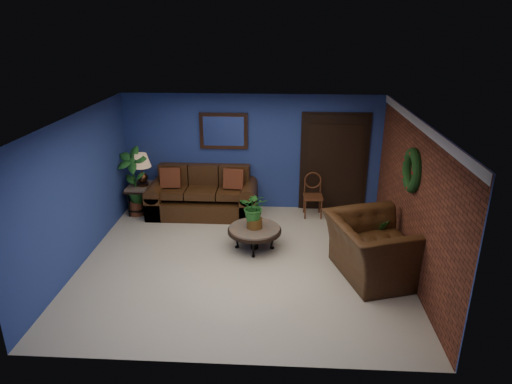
# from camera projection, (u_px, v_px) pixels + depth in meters

# --- Properties ---
(floor) EXTENTS (5.50, 5.50, 0.00)m
(floor) POSITION_uv_depth(u_px,v_px,m) (243.00, 262.00, 7.89)
(floor) COLOR beige
(floor) RESTS_ON ground
(wall_back) EXTENTS (5.50, 0.04, 2.50)m
(wall_back) POSITION_uv_depth(u_px,v_px,m) (252.00, 153.00, 9.78)
(wall_back) COLOR navy
(wall_back) RESTS_ON ground
(wall_left) EXTENTS (0.04, 5.00, 2.50)m
(wall_left) POSITION_uv_depth(u_px,v_px,m) (78.00, 191.00, 7.59)
(wall_left) COLOR navy
(wall_left) RESTS_ON ground
(wall_right_brick) EXTENTS (0.04, 5.00, 2.50)m
(wall_right_brick) POSITION_uv_depth(u_px,v_px,m) (413.00, 198.00, 7.30)
(wall_right_brick) COLOR brown
(wall_right_brick) RESTS_ON ground
(ceiling) EXTENTS (5.50, 5.00, 0.02)m
(ceiling) POSITION_uv_depth(u_px,v_px,m) (241.00, 119.00, 7.00)
(ceiling) COLOR silver
(ceiling) RESTS_ON wall_back
(crown_molding) EXTENTS (0.03, 5.00, 0.14)m
(crown_molding) POSITION_uv_depth(u_px,v_px,m) (421.00, 125.00, 6.88)
(crown_molding) COLOR white
(crown_molding) RESTS_ON wall_right_brick
(wall_mirror) EXTENTS (1.02, 0.06, 0.77)m
(wall_mirror) POSITION_uv_depth(u_px,v_px,m) (224.00, 131.00, 9.60)
(wall_mirror) COLOR #472918
(wall_mirror) RESTS_ON wall_back
(closet_door) EXTENTS (1.44, 0.06, 2.18)m
(closet_door) POSITION_uv_depth(u_px,v_px,m) (334.00, 163.00, 9.73)
(closet_door) COLOR black
(closet_door) RESTS_ON wall_back
(wreath) EXTENTS (0.16, 0.72, 0.72)m
(wreath) POSITION_uv_depth(u_px,v_px,m) (412.00, 170.00, 7.19)
(wreath) COLOR black
(wreath) RESTS_ON wall_right_brick
(sofa) EXTENTS (2.29, 0.99, 1.03)m
(sofa) POSITION_uv_depth(u_px,v_px,m) (204.00, 198.00, 9.77)
(sofa) COLOR #412512
(sofa) RESTS_ON ground
(coffee_table) EXTENTS (0.97, 0.97, 0.42)m
(coffee_table) POSITION_uv_depth(u_px,v_px,m) (254.00, 230.00, 8.23)
(coffee_table) COLOR #56514B
(coffee_table) RESTS_ON ground
(end_table) EXTENTS (0.68, 0.68, 0.62)m
(end_table) POSITION_uv_depth(u_px,v_px,m) (144.00, 192.00, 9.76)
(end_table) COLOR #56514B
(end_table) RESTS_ON ground
(table_lamp) EXTENTS (0.41, 0.41, 0.67)m
(table_lamp) POSITION_uv_depth(u_px,v_px,m) (141.00, 166.00, 9.55)
(table_lamp) COLOR #472918
(table_lamp) RESTS_ON end_table
(side_chair) EXTENTS (0.41, 0.41, 0.92)m
(side_chair) POSITION_uv_depth(u_px,v_px,m) (313.00, 192.00, 9.61)
(side_chair) COLOR #5C2D1A
(side_chair) RESTS_ON ground
(armchair) EXTENTS (1.68, 1.80, 0.97)m
(armchair) POSITION_uv_depth(u_px,v_px,m) (374.00, 248.00, 7.33)
(armchair) COLOR #412512
(armchair) RESTS_ON ground
(coffee_plant) EXTENTS (0.55, 0.49, 0.68)m
(coffee_plant) POSITION_uv_depth(u_px,v_px,m) (254.00, 209.00, 8.07)
(coffee_plant) COLOR brown
(coffee_plant) RESTS_ON coffee_table
(floor_plant) EXTENTS (0.34, 0.28, 0.74)m
(floor_plant) POSITION_uv_depth(u_px,v_px,m) (379.00, 239.00, 7.90)
(floor_plant) COLOR brown
(floor_plant) RESTS_ON ground
(tall_plant) EXTENTS (0.72, 0.57, 1.47)m
(tall_plant) POSITION_uv_depth(u_px,v_px,m) (134.00, 179.00, 9.53)
(tall_plant) COLOR brown
(tall_plant) RESTS_ON ground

